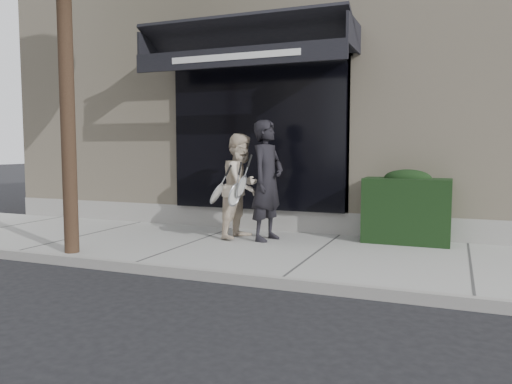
% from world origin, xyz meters
% --- Properties ---
extents(ground, '(80.00, 80.00, 0.00)m').
position_xyz_m(ground, '(0.00, 0.00, 0.00)').
color(ground, black).
rests_on(ground, ground).
extents(sidewalk, '(20.00, 3.00, 0.12)m').
position_xyz_m(sidewalk, '(0.00, 0.00, 0.06)').
color(sidewalk, '#989994').
rests_on(sidewalk, ground).
extents(curb, '(20.00, 0.10, 0.14)m').
position_xyz_m(curb, '(0.00, -1.55, 0.07)').
color(curb, gray).
rests_on(curb, ground).
extents(building_facade, '(14.30, 8.04, 5.64)m').
position_xyz_m(building_facade, '(-0.01, 4.96, 2.74)').
color(building_facade, beige).
rests_on(building_facade, ground).
extents(hedge, '(1.30, 0.70, 1.14)m').
position_xyz_m(hedge, '(1.10, 1.25, 0.66)').
color(hedge, black).
rests_on(hedge, sidewalk).
extents(pedestrian_front, '(0.77, 0.97, 1.91)m').
position_xyz_m(pedestrian_front, '(-0.98, 0.60, 1.07)').
color(pedestrian_front, black).
rests_on(pedestrian_front, sidewalk).
extents(pedestrian_back, '(0.75, 0.96, 1.70)m').
position_xyz_m(pedestrian_back, '(-1.44, 0.64, 0.97)').
color(pedestrian_back, beige).
rests_on(pedestrian_back, sidewalk).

